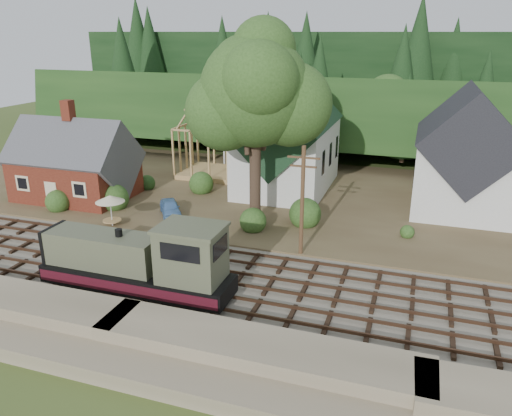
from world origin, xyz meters
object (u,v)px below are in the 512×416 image
(patio_set, at_px, (110,200))
(car_blue, at_px, (170,208))
(car_green, at_px, (30,178))
(car_red, at_px, (493,217))
(locomotive, at_px, (142,263))

(patio_set, bearing_deg, car_blue, 49.47)
(car_green, height_order, car_red, car_green)
(car_red, xyz_separation_m, patio_set, (-29.04, -10.21, 1.60))
(car_blue, bearing_deg, locomotive, -104.04)
(locomotive, height_order, car_blue, locomotive)
(locomotive, height_order, car_green, locomotive)
(locomotive, relative_size, car_red, 2.84)
(locomotive, bearing_deg, patio_set, 132.96)
(locomotive, distance_m, patio_set, 11.62)
(locomotive, relative_size, patio_set, 4.58)
(patio_set, bearing_deg, locomotive, -47.04)
(car_red, bearing_deg, locomotive, 156.19)
(car_green, distance_m, patio_set, 16.32)
(car_blue, xyz_separation_m, car_red, (25.81, 6.44, -0.07))
(locomotive, relative_size, car_green, 2.91)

